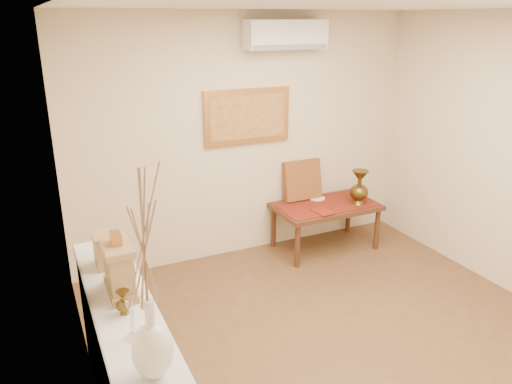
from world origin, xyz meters
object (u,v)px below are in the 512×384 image
brass_urn_tall (360,184)px  mantel_clock (119,268)px  white_vase (147,280)px  low_table (326,210)px  display_ledge (129,371)px  wooden_chest (106,249)px

brass_urn_tall → mantel_clock: 3.41m
white_vase → low_table: 3.85m
brass_urn_tall → white_vase: bearing=-140.9°
mantel_clock → low_table: 3.24m
brass_urn_tall → low_table: (-0.35, 0.15, -0.32)m
white_vase → mantel_clock: 0.93m
mantel_clock → display_ledge: bearing=-98.8°
display_ledge → low_table: display_ledge is taller
white_vase → brass_urn_tall: size_ratio=2.16×
mantel_clock → wooden_chest: mantel_clock is taller
brass_urn_tall → mantel_clock: (-3.00, -1.59, 0.35)m
mantel_clock → low_table: (2.65, 1.73, -0.67)m
brass_urn_tall → wooden_chest: 3.25m
display_ledge → wooden_chest: (0.01, 0.56, 0.61)m
low_table → white_vase: bearing=-135.7°
display_ledge → wooden_chest: 0.83m
white_vase → wooden_chest: (-0.01, 1.27, -0.40)m
mantel_clock → low_table: bearing=33.2°
white_vase → low_table: size_ratio=0.88×
white_vase → low_table: bearing=44.3°
white_vase → wooden_chest: 1.33m
mantel_clock → brass_urn_tall: bearing=27.9°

